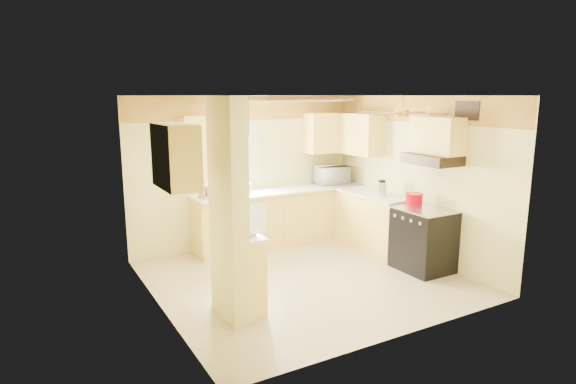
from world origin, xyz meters
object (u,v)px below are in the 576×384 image
bowl (249,233)px  dutch_oven (414,199)px  stove (423,239)px  kettle (382,188)px  microwave (331,175)px

bowl → dutch_oven: bearing=6.1°
dutch_oven → stove: bearing=-96.0°
dutch_oven → kettle: bearing=93.1°
stove → dutch_oven: bearing=84.0°
microwave → kettle: bearing=104.7°
microwave → kettle: size_ratio=2.33×
microwave → dutch_oven: (0.15, -1.92, -0.10)m
kettle → microwave: bearing=95.1°
microwave → dutch_oven: 1.93m
stove → microwave: bearing=93.2°
bowl → microwave: bearing=39.8°
bowl → stove: bearing=0.9°
microwave → bowl: microwave is taller
stove → microwave: microwave is taller
stove → kettle: (-0.01, 0.94, 0.60)m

